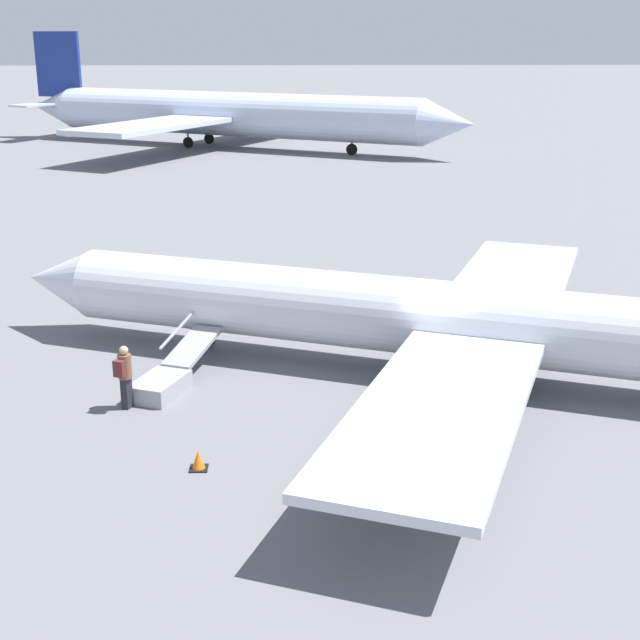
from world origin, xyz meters
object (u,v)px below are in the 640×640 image
object	(u,v)px
airplane_far_right	(223,113)
boarding_stairs	(167,378)
passenger	(124,373)
airplane_main	(473,322)

from	to	relation	value
airplane_far_right	boarding_stairs	xyz separation A→B (m)	(-2.93, 57.55, -2.61)
airplane_far_right	passenger	size ratio (longest dim) A/B	23.87
airplane_main	boarding_stairs	distance (m)	8.77
airplane_far_right	passenger	xyz separation A→B (m)	(-2.04, 58.81, -1.96)
airplane_far_right	passenger	distance (m)	58.88
boarding_stairs	airplane_far_right	bearing A→B (deg)	23.77
airplane_far_right	boarding_stairs	size ratio (longest dim) A/B	10.10
airplane_far_right	boarding_stairs	bearing A→B (deg)	-59.49
passenger	airplane_far_right	bearing A→B (deg)	22.84
passenger	boarding_stairs	bearing A→B (deg)	-14.32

